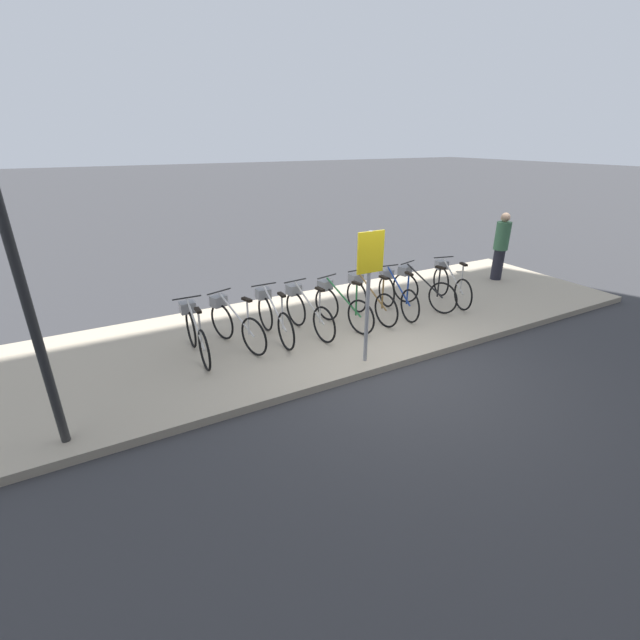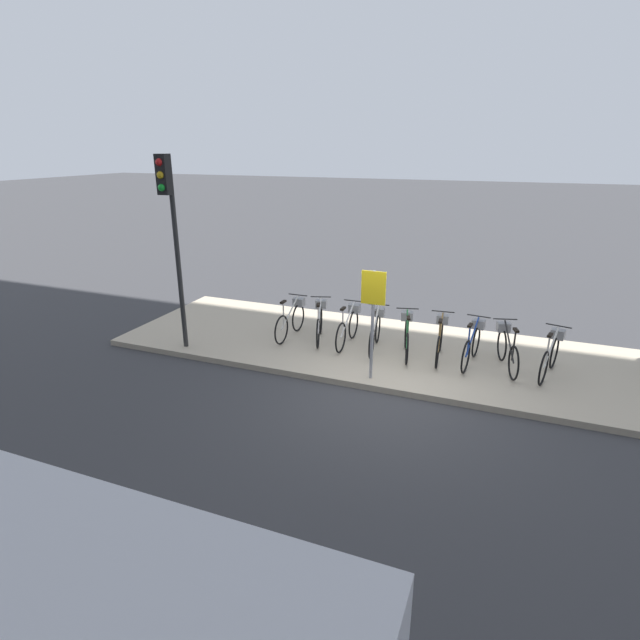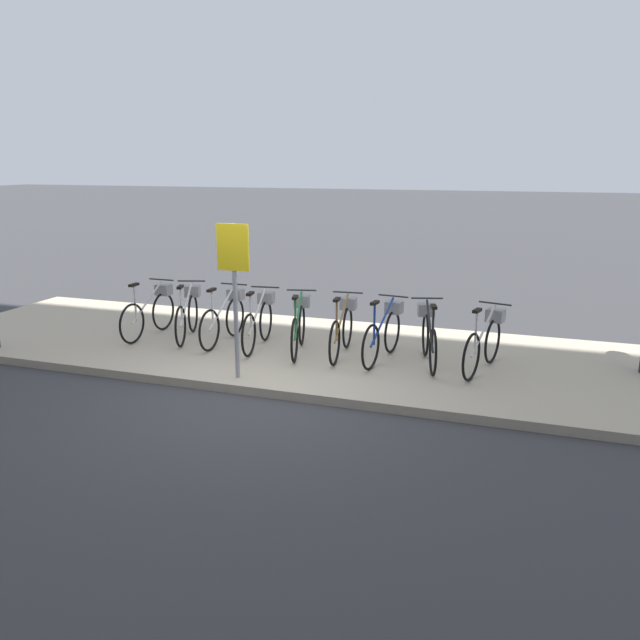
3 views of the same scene
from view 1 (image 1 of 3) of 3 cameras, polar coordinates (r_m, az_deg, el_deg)
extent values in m
plane|color=#38383A|center=(6.89, 9.91, -6.52)|extent=(120.00, 120.00, 0.00)
cube|color=#B7A88E|center=(8.22, 2.00, -0.60)|extent=(12.60, 3.72, 0.12)
torus|color=black|center=(6.63, -15.16, -3.92)|extent=(0.04, 0.65, 0.65)
torus|color=black|center=(7.42, -16.83, -1.12)|extent=(0.04, 0.65, 0.65)
cylinder|color=beige|center=(6.92, -16.28, -0.50)|extent=(0.04, 0.90, 0.55)
cylinder|color=beige|center=(6.61, -15.68, -1.24)|extent=(0.03, 0.03, 0.58)
cube|color=black|center=(6.50, -15.97, 1.26)|extent=(0.07, 0.20, 0.04)
cylinder|color=#262626|center=(7.22, -17.33, 2.86)|extent=(0.46, 0.03, 0.02)
cube|color=gray|center=(7.33, -17.25, 1.64)|extent=(0.24, 0.20, 0.18)
torus|color=black|center=(6.90, -8.79, -2.22)|extent=(0.23, 0.63, 0.65)
torus|color=black|center=(7.57, -12.92, -0.20)|extent=(0.23, 0.63, 0.65)
cylinder|color=silver|center=(7.13, -11.11, 0.74)|extent=(0.30, 0.87, 0.55)
cylinder|color=silver|center=(6.87, -9.57, 0.27)|extent=(0.04, 0.04, 0.58)
cube|color=black|center=(6.76, -9.74, 2.70)|extent=(0.13, 0.21, 0.04)
cylinder|color=#262626|center=(7.38, -13.30, 3.73)|extent=(0.45, 0.16, 0.02)
cube|color=gray|center=(7.48, -13.39, 2.49)|extent=(0.29, 0.26, 0.18)
torus|color=black|center=(7.03, -4.55, -1.53)|extent=(0.04, 0.65, 0.65)
torus|color=black|center=(7.78, -7.30, 0.86)|extent=(0.04, 0.65, 0.65)
cylinder|color=silver|center=(7.30, -6.08, 1.60)|extent=(0.04, 0.90, 0.55)
cylinder|color=silver|center=(7.01, -5.05, 1.00)|extent=(0.03, 0.03, 0.58)
cube|color=black|center=(6.90, -5.14, 3.38)|extent=(0.07, 0.20, 0.04)
cylinder|color=#262626|center=(7.59, -7.51, 4.71)|extent=(0.46, 0.03, 0.02)
cube|color=gray|center=(7.69, -7.58, 3.52)|extent=(0.24, 0.20, 0.18)
torus|color=black|center=(7.26, 0.54, -0.62)|extent=(0.12, 0.65, 0.65)
torus|color=black|center=(7.93, -3.25, 1.47)|extent=(0.12, 0.65, 0.65)
cylinder|color=beige|center=(7.49, -1.45, 2.31)|extent=(0.14, 0.90, 0.55)
cylinder|color=beige|center=(7.24, -0.02, 1.80)|extent=(0.04, 0.04, 0.58)
cube|color=black|center=(7.13, -0.02, 4.12)|extent=(0.09, 0.21, 0.04)
cylinder|color=#262626|center=(7.75, -3.34, 5.25)|extent=(0.46, 0.08, 0.02)
cube|color=gray|center=(7.85, -3.50, 4.07)|extent=(0.26, 0.23, 0.18)
torus|color=black|center=(7.59, 5.47, 0.37)|extent=(0.19, 0.64, 0.65)
torus|color=black|center=(8.17, 0.90, 2.16)|extent=(0.19, 0.64, 0.65)
cylinder|color=#267238|center=(7.78, 3.14, 3.08)|extent=(0.24, 0.89, 0.55)
cylinder|color=#267238|center=(7.56, 4.87, 2.67)|extent=(0.04, 0.04, 0.58)
cube|color=black|center=(7.46, 4.95, 4.90)|extent=(0.11, 0.21, 0.04)
cylinder|color=#262626|center=(7.99, 0.92, 5.84)|extent=(0.45, 0.13, 0.02)
cube|color=gray|center=(8.08, 0.67, 4.68)|extent=(0.28, 0.25, 0.18)
torus|color=black|center=(7.95, 8.82, 1.26)|extent=(0.09, 0.65, 0.65)
torus|color=black|center=(8.58, 4.92, 3.12)|extent=(0.09, 0.65, 0.65)
cylinder|color=olive|center=(8.17, 6.88, 3.93)|extent=(0.10, 0.90, 0.55)
cylinder|color=olive|center=(7.93, 8.36, 3.49)|extent=(0.03, 0.03, 0.58)
cube|color=black|center=(7.83, 8.49, 5.63)|extent=(0.08, 0.20, 0.04)
cylinder|color=#262626|center=(8.41, 5.05, 6.65)|extent=(0.46, 0.06, 0.02)
cube|color=gray|center=(8.50, 4.80, 5.55)|extent=(0.25, 0.22, 0.18)
torus|color=black|center=(8.24, 11.90, 1.84)|extent=(0.12, 0.65, 0.65)
torus|color=black|center=(8.95, 8.86, 3.77)|extent=(0.12, 0.65, 0.65)
cylinder|color=navy|center=(8.50, 10.44, 4.49)|extent=(0.15, 0.90, 0.55)
cylinder|color=navy|center=(8.24, 11.61, 4.01)|extent=(0.04, 0.04, 0.58)
cube|color=black|center=(8.15, 11.79, 6.08)|extent=(0.09, 0.21, 0.04)
cylinder|color=#262626|center=(8.78, 9.08, 7.16)|extent=(0.46, 0.08, 0.02)
cube|color=gray|center=(8.87, 8.85, 6.11)|extent=(0.26, 0.23, 0.18)
torus|color=black|center=(8.81, 16.03, 2.83)|extent=(0.21, 0.63, 0.65)
torus|color=black|center=(9.25, 11.32, 4.24)|extent=(0.21, 0.63, 0.65)
cylinder|color=black|center=(8.94, 13.78, 5.13)|extent=(0.28, 0.88, 0.55)
cylinder|color=black|center=(8.78, 15.56, 4.82)|extent=(0.04, 0.04, 0.58)
cube|color=black|center=(8.69, 15.77, 6.76)|extent=(0.12, 0.21, 0.04)
cylinder|color=#262626|center=(9.09, 11.59, 7.52)|extent=(0.45, 0.15, 0.02)
cube|color=gray|center=(9.17, 11.25, 6.49)|extent=(0.29, 0.26, 0.18)
torus|color=black|center=(9.13, 18.53, 3.23)|extent=(0.19, 0.64, 0.65)
torus|color=black|center=(9.84, 15.82, 4.96)|extent=(0.19, 0.64, 0.65)
cylinder|color=beige|center=(9.41, 17.31, 5.63)|extent=(0.25, 0.88, 0.55)
cylinder|color=beige|center=(9.14, 18.36, 5.20)|extent=(0.04, 0.04, 0.58)
cube|color=black|center=(9.06, 18.60, 7.07)|extent=(0.12, 0.21, 0.04)
cylinder|color=#262626|center=(9.69, 16.17, 8.05)|extent=(0.45, 0.13, 0.02)
cube|color=gray|center=(9.78, 15.91, 7.10)|extent=(0.28, 0.25, 0.18)
cylinder|color=#23232D|center=(11.48, 22.61, 6.86)|extent=(0.26, 0.26, 0.75)
cylinder|color=#3F724C|center=(11.33, 23.15, 10.28)|extent=(0.34, 0.34, 0.66)
sphere|color=tan|center=(11.25, 23.51, 12.45)|extent=(0.22, 0.22, 0.22)
cylinder|color=#2D2D2D|center=(5.16, -35.16, 4.64)|extent=(0.10, 0.10, 3.96)
cylinder|color=#99999E|center=(6.42, 6.37, 2.72)|extent=(0.06, 0.06, 2.05)
cube|color=yellow|center=(6.19, 6.77, 8.96)|extent=(0.44, 0.03, 0.60)
camera|label=2|loc=(6.65, 94.16, 6.27)|focal=28.00mm
camera|label=3|loc=(7.42, 78.46, 1.20)|focal=35.00mm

